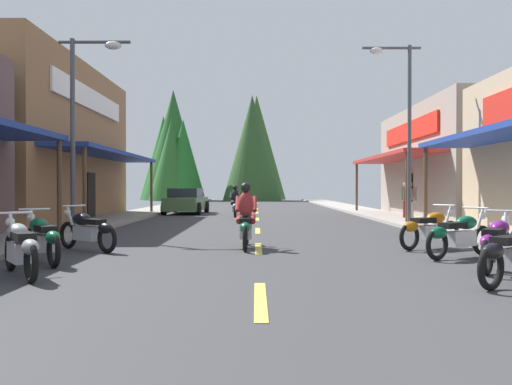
% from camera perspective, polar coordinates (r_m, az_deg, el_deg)
% --- Properties ---
extents(ground, '(10.23, 76.75, 0.10)m').
position_cam_1_polar(ground, '(22.84, 0.09, -3.23)').
color(ground, '#38383A').
extents(sidewalk_left, '(2.30, 76.75, 0.12)m').
position_cam_1_polar(sidewalk_left, '(23.66, -15.28, -2.85)').
color(sidewalk_left, gray).
rests_on(sidewalk_left, ground).
extents(sidewalk_right, '(2.30, 76.75, 0.12)m').
position_cam_1_polar(sidewalk_right, '(23.69, 15.44, -2.84)').
color(sidewalk_right, '#9E9991').
rests_on(sidewalk_right, ground).
extents(centerline_dashes, '(0.16, 50.06, 0.01)m').
position_cam_1_polar(centerline_dashes, '(24.87, 0.08, -2.79)').
color(centerline_dashes, '#E0C64C').
rests_on(centerline_dashes, ground).
extents(storefront_right_far, '(8.97, 12.15, 5.34)m').
position_cam_1_polar(storefront_right_far, '(28.54, 22.68, 2.96)').
color(storefront_right_far, gray).
rests_on(storefront_right_far, ground).
extents(streetlamp_left, '(2.12, 0.30, 5.87)m').
position_cam_1_polar(streetlamp_left, '(17.10, -17.69, 8.60)').
color(streetlamp_left, '#474C51').
rests_on(streetlamp_left, ground).
extents(streetlamp_right, '(2.12, 0.30, 6.61)m').
position_cam_1_polar(streetlamp_right, '(20.58, 14.93, 8.38)').
color(streetlamp_right, '#474C51').
rests_on(streetlamp_right, ground).
extents(motorcycle_parked_right_2, '(1.32, 1.80, 1.04)m').
position_cam_1_polar(motorcycle_parked_right_2, '(10.46, 23.89, -4.79)').
color(motorcycle_parked_right_2, black).
rests_on(motorcycle_parked_right_2, ground).
extents(motorcycle_parked_right_3, '(1.83, 1.28, 1.04)m').
position_cam_1_polar(motorcycle_parked_right_3, '(11.93, 20.54, -4.12)').
color(motorcycle_parked_right_3, black).
rests_on(motorcycle_parked_right_3, ground).
extents(motorcycle_parked_right_4, '(1.82, 1.29, 1.04)m').
position_cam_1_polar(motorcycle_parked_right_4, '(13.49, 17.72, -3.58)').
color(motorcycle_parked_right_4, black).
rests_on(motorcycle_parked_right_4, ground).
extents(motorcycle_parked_left_2, '(1.31, 1.81, 1.04)m').
position_cam_1_polar(motorcycle_parked_left_2, '(9.60, -23.55, -5.26)').
color(motorcycle_parked_left_2, black).
rests_on(motorcycle_parked_left_2, ground).
extents(motorcycle_parked_left_3, '(1.36, 1.77, 1.04)m').
position_cam_1_polar(motorcycle_parked_left_3, '(11.11, -21.59, -4.47)').
color(motorcycle_parked_left_3, black).
rests_on(motorcycle_parked_left_3, ground).
extents(motorcycle_parked_left_4, '(1.74, 1.40, 1.04)m').
position_cam_1_polar(motorcycle_parked_left_4, '(12.98, -17.32, -3.74)').
color(motorcycle_parked_left_4, black).
rests_on(motorcycle_parked_left_4, ground).
extents(rider_cruising_lead, '(0.60, 2.14, 1.57)m').
position_cam_1_polar(rider_cruising_lead, '(12.89, -1.12, -3.00)').
color(rider_cruising_lead, black).
rests_on(rider_cruising_lead, ground).
extents(rider_cruising_trailing, '(0.60, 2.14, 1.57)m').
position_cam_1_polar(rider_cruising_trailing, '(26.84, -2.25, -1.16)').
color(rider_cruising_trailing, black).
rests_on(rider_cruising_trailing, ground).
extents(pedestrian_by_shop, '(0.51, 0.40, 1.70)m').
position_cam_1_polar(pedestrian_by_shop, '(23.50, 15.79, -0.60)').
color(pedestrian_by_shop, '#B2A599').
rests_on(pedestrian_by_shop, ground).
extents(pedestrian_browsing, '(0.48, 0.42, 1.71)m').
position_cam_1_polar(pedestrian_browsing, '(24.74, 15.41, -0.53)').
color(pedestrian_browsing, maroon).
rests_on(pedestrian_browsing, ground).
extents(parked_car_curbside, '(2.25, 4.39, 1.40)m').
position_cam_1_polar(parked_car_curbside, '(30.17, -7.41, -0.91)').
color(parked_car_curbside, '#4C723F').
rests_on(parked_car_curbside, ground).
extents(treeline_backdrop, '(17.22, 12.81, 12.70)m').
position_cam_1_polar(treeline_backdrop, '(62.41, -5.02, 4.44)').
color(treeline_backdrop, '#225523').
rests_on(treeline_backdrop, ground).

